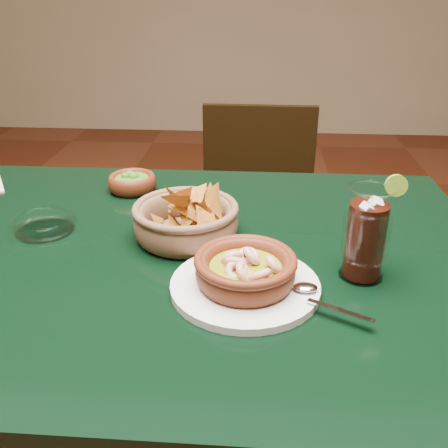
# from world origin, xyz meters

# --- Properties ---
(dining_table) EXTENTS (1.20, 0.80, 0.75)m
(dining_table) POSITION_xyz_m (0.00, 0.00, 0.65)
(dining_table) COLOR black
(dining_table) RESTS_ON ground
(dining_chair) EXTENTS (0.38, 0.38, 0.82)m
(dining_chair) POSITION_xyz_m (0.19, 0.70, 0.45)
(dining_chair) COLOR black
(dining_chair) RESTS_ON ground
(shrimp_plate) EXTENTS (0.29, 0.22, 0.07)m
(shrimp_plate) POSITION_xyz_m (0.18, -0.12, 0.78)
(shrimp_plate) COLOR silver
(shrimp_plate) RESTS_ON dining_table
(chip_basket) EXTENTS (0.22, 0.22, 0.14)m
(chip_basket) POSITION_xyz_m (0.07, 0.04, 0.78)
(chip_basket) COLOR brown
(chip_basket) RESTS_ON dining_table
(guacamole_ramekin) EXTENTS (0.12, 0.12, 0.04)m
(guacamole_ramekin) POSITION_xyz_m (-0.08, 0.26, 0.77)
(guacamole_ramekin) COLOR #4C1C0D
(guacamole_ramekin) RESTS_ON dining_table
(cola_drink) EXTENTS (0.15, 0.15, 0.17)m
(cola_drink) POSITION_xyz_m (0.36, -0.07, 0.82)
(cola_drink) COLOR white
(cola_drink) RESTS_ON dining_table
(glass_ashtray) EXTENTS (0.13, 0.13, 0.03)m
(glass_ashtray) POSITION_xyz_m (-0.20, 0.05, 0.76)
(glass_ashtray) COLOR white
(glass_ashtray) RESTS_ON dining_table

